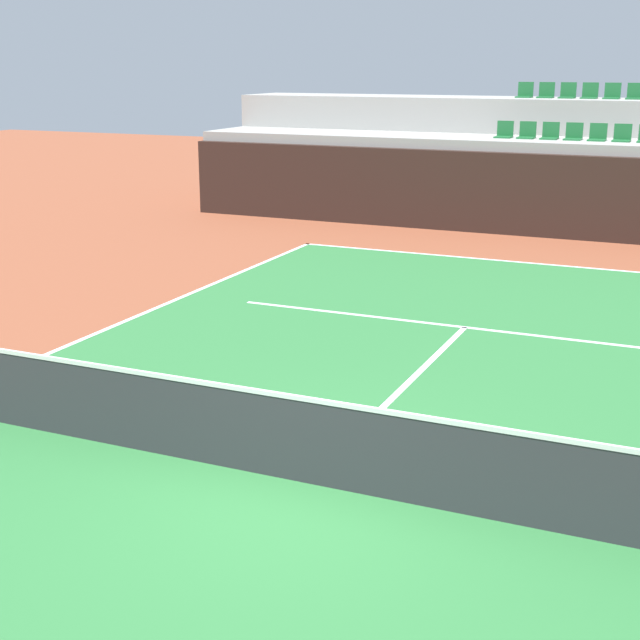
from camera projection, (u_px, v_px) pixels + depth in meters
name	position (u px, v px, depth m)	size (l,w,h in m)	color
ground_plane	(306.00, 483.00, 9.63)	(80.00, 80.00, 0.00)	brown
court_surface	(306.00, 483.00, 9.62)	(11.00, 24.00, 0.01)	#2D7238
baseline_far	(531.00, 263.00, 20.14)	(11.00, 0.10, 0.00)	white
service_line_far	(465.00, 327.00, 15.25)	(8.26, 0.10, 0.00)	white
centre_service_line	(403.00, 387.00, 12.44)	(0.10, 6.40, 0.00)	white
back_wall	(560.00, 197.00, 22.83)	(20.86, 0.30, 2.08)	black
stands_tier_lower	(569.00, 185.00, 23.98)	(20.86, 2.40, 2.35)	#9E9E99
stands_tier_upper	(584.00, 158.00, 25.96)	(20.86, 2.40, 3.32)	#9E9E99
seating_row_lower	(574.00, 135.00, 23.71)	(4.08, 0.44, 0.44)	#1E6633
seating_row_upper	(590.00, 94.00, 25.56)	(4.08, 0.44, 0.44)	#1E6633
tennis_net	(306.00, 439.00, 9.49)	(11.08, 0.08, 1.07)	black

